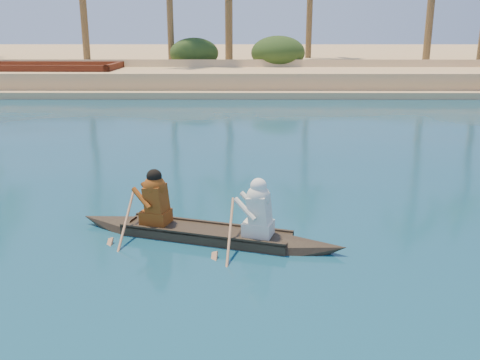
# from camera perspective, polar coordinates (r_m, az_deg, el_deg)

# --- Properties ---
(ground) EXTENTS (160.00, 160.00, 0.00)m
(ground) POSITION_cam_1_polar(r_m,az_deg,el_deg) (8.64, -18.78, -11.36)
(ground) COLOR #0C2E4E
(ground) RESTS_ON ground
(sandy_embankment) EXTENTS (150.00, 51.00, 1.50)m
(sandy_embankment) POSITION_cam_1_polar(r_m,az_deg,el_deg) (54.28, -2.70, 12.56)
(sandy_embankment) COLOR tan
(sandy_embankment) RESTS_ON ground
(shrub_cluster) EXTENTS (100.00, 6.00, 2.40)m
(shrub_cluster) POSITION_cam_1_polar(r_m,az_deg,el_deg) (38.91, -3.88, 12.14)
(shrub_cluster) COLOR #234017
(shrub_cluster) RESTS_ON ground
(canoe) EXTENTS (5.26, 2.26, 1.46)m
(canoe) POSITION_cam_1_polar(r_m,az_deg,el_deg) (10.07, -3.70, -4.76)
(canoe) COLOR #34291C
(canoe) RESTS_ON ground
(barge_mid) EXTENTS (11.86, 4.16, 1.96)m
(barge_mid) POSITION_cam_1_polar(r_m,az_deg,el_deg) (36.27, -22.12, 9.92)
(barge_mid) COLOR #5B2713
(barge_mid) RESTS_ON ground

